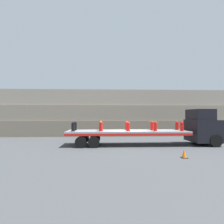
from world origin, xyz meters
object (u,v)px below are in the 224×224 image
at_px(fire_hydrant_red_far_2, 127,126).
at_px(fire_hydrant_red_far_3, 152,126).
at_px(fire_hydrant_red_far_1, 101,126).
at_px(traffic_cone, 184,154).
at_px(flatbed_trailer, 119,133).
at_px(fire_hydrant_red_near_4, 182,126).
at_px(fire_hydrant_black_far_0, 75,126).
at_px(truck_cab, 203,127).
at_px(fire_hydrant_red_near_2, 128,127).
at_px(fire_hydrant_red_near_3, 155,126).
at_px(fire_hydrant_red_far_4, 177,126).
at_px(fire_hydrant_black_near_0, 73,127).
at_px(fire_hydrant_red_near_1, 101,127).

relative_size(fire_hydrant_red_far_2, fire_hydrant_red_far_3, 1.00).
xyz_separation_m(fire_hydrant_red_far_1, traffic_cone, (5.30, -5.23, -1.42)).
relative_size(flatbed_trailer, fire_hydrant_red_near_4, 13.26).
relative_size(fire_hydrant_black_far_0, fire_hydrant_red_far_2, 1.00).
xyz_separation_m(fire_hydrant_red_far_2, traffic_cone, (2.95, -5.23, -1.42)).
xyz_separation_m(truck_cab, fire_hydrant_red_near_4, (-2.20, -0.53, 0.10)).
xyz_separation_m(flatbed_trailer, fire_hydrant_red_far_1, (-1.59, 0.53, 0.63)).
bearing_deg(fire_hydrant_red_near_2, fire_hydrant_red_far_2, 90.00).
distance_m(fire_hydrant_red_near_3, fire_hydrant_red_far_4, 2.58).
distance_m(fire_hydrant_red_near_2, fire_hydrant_red_far_2, 1.06).
xyz_separation_m(truck_cab, flatbed_trailer, (-7.67, 0.00, -0.53)).
bearing_deg(fire_hydrant_black_near_0, fire_hydrant_red_far_1, 24.30).
xyz_separation_m(fire_hydrant_red_far_3, fire_hydrant_red_near_4, (2.35, -1.06, 0.00)).
xyz_separation_m(fire_hydrant_red_far_2, fire_hydrant_red_near_3, (2.35, -1.06, 0.00)).
xyz_separation_m(truck_cab, fire_hydrant_red_far_1, (-9.26, 0.53, 0.10)).
bearing_deg(fire_hydrant_red_far_3, fire_hydrant_black_near_0, -171.44).
height_order(flatbed_trailer, fire_hydrant_black_near_0, fire_hydrant_black_near_0).
bearing_deg(fire_hydrant_red_far_2, fire_hydrant_red_near_2, -90.00).
bearing_deg(flatbed_trailer, fire_hydrant_red_far_4, 5.55).
xyz_separation_m(fire_hydrant_red_near_1, fire_hydrant_red_near_2, (2.35, 0.00, 0.00)).
height_order(fire_hydrant_black_far_0, fire_hydrant_red_far_3, same).
xyz_separation_m(truck_cab, traffic_cone, (-3.96, -4.70, -1.32)).
relative_size(fire_hydrant_red_far_3, fire_hydrant_red_near_4, 1.00).
bearing_deg(fire_hydrant_black_far_0, fire_hydrant_red_near_4, -6.44).
bearing_deg(flatbed_trailer, fire_hydrant_red_near_1, -161.51).
bearing_deg(fire_hydrant_red_far_4, fire_hydrant_red_near_2, -167.28).
xyz_separation_m(fire_hydrant_red_far_1, fire_hydrant_red_far_3, (4.71, 0.00, 0.00)).
distance_m(flatbed_trailer, fire_hydrant_red_far_4, 5.53).
height_order(fire_hydrant_red_far_2, fire_hydrant_red_far_3, same).
distance_m(fire_hydrant_black_far_0, fire_hydrant_red_near_2, 4.82).
relative_size(fire_hydrant_red_near_3, fire_hydrant_red_far_3, 1.00).
relative_size(truck_cab, traffic_cone, 5.89).
relative_size(fire_hydrant_red_far_2, fire_hydrant_red_far_4, 1.00).
relative_size(flatbed_trailer, fire_hydrant_red_near_3, 13.26).
bearing_deg(traffic_cone, fire_hydrant_red_near_1, 141.81).
height_order(fire_hydrant_red_far_4, traffic_cone, fire_hydrant_red_far_4).
distance_m(flatbed_trailer, fire_hydrant_red_far_1, 1.79).
height_order(fire_hydrant_black_far_0, fire_hydrant_red_near_2, same).
relative_size(fire_hydrant_black_near_0, fire_hydrant_red_far_4, 1.00).
bearing_deg(fire_hydrant_black_far_0, flatbed_trailer, -7.68).
xyz_separation_m(fire_hydrant_black_near_0, fire_hydrant_red_far_3, (7.06, 1.06, 0.00)).
height_order(fire_hydrant_black_near_0, traffic_cone, fire_hydrant_black_near_0).
bearing_deg(fire_hydrant_red_near_1, fire_hydrant_red_far_4, 8.56).
relative_size(fire_hydrant_red_far_3, traffic_cone, 1.47).
bearing_deg(fire_hydrant_red_far_3, fire_hydrant_red_near_1, -167.28).
height_order(fire_hydrant_black_far_0, traffic_cone, fire_hydrant_black_far_0).
relative_size(fire_hydrant_red_far_1, fire_hydrant_red_near_4, 1.00).
height_order(fire_hydrant_red_far_2, fire_hydrant_red_near_4, same).
relative_size(fire_hydrant_red_far_2, traffic_cone, 1.47).
distance_m(fire_hydrant_red_near_1, fire_hydrant_red_near_3, 4.71).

